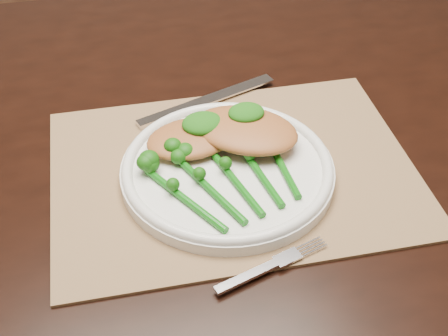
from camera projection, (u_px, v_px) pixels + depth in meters
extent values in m
cube|color=black|center=(181.00, 138.00, 0.90)|extent=(1.62, 0.94, 0.04)
cube|color=olive|center=(233.00, 170.00, 0.82)|extent=(0.48, 0.36, 0.00)
cylinder|color=white|center=(227.00, 171.00, 0.80)|extent=(0.27, 0.27, 0.02)
torus|color=white|center=(227.00, 166.00, 0.79)|extent=(0.27, 0.27, 0.01)
cube|color=silver|center=(167.00, 115.00, 0.90)|extent=(0.09, 0.04, 0.01)
cube|color=silver|center=(232.00, 91.00, 0.94)|extent=(0.14, 0.06, 0.00)
cube|color=silver|center=(247.00, 277.00, 0.68)|extent=(0.08, 0.03, 0.00)
ellipsoid|color=#AD6532|center=(192.00, 138.00, 0.82)|extent=(0.13, 0.10, 0.02)
ellipsoid|color=#AD6532|center=(245.00, 130.00, 0.82)|extent=(0.17, 0.16, 0.03)
ellipsoid|color=#10490A|center=(203.00, 123.00, 0.82)|extent=(0.06, 0.05, 0.02)
ellipsoid|color=#10490A|center=(246.00, 113.00, 0.82)|extent=(0.05, 0.04, 0.02)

